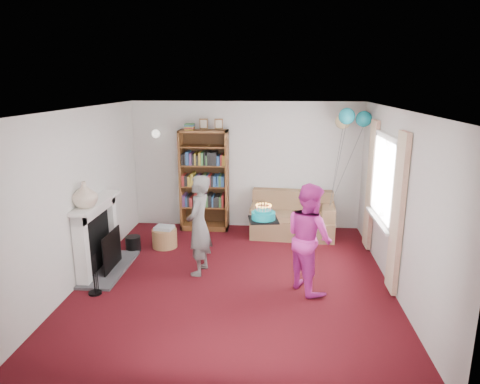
# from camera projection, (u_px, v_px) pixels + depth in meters

# --- Properties ---
(ground) EXTENTS (5.00, 5.00, 0.00)m
(ground) POSITION_uv_depth(u_px,v_px,m) (235.00, 280.00, 6.36)
(ground) COLOR black
(ground) RESTS_ON ground
(wall_back) EXTENTS (4.50, 0.02, 2.50)m
(wall_back) POSITION_uv_depth(u_px,v_px,m) (246.00, 165.00, 8.47)
(wall_back) COLOR silver
(wall_back) RESTS_ON ground
(wall_left) EXTENTS (0.02, 5.00, 2.50)m
(wall_left) POSITION_uv_depth(u_px,v_px,m) (80.00, 196.00, 6.21)
(wall_left) COLOR silver
(wall_left) RESTS_ON ground
(wall_right) EXTENTS (0.02, 5.00, 2.50)m
(wall_right) POSITION_uv_depth(u_px,v_px,m) (398.00, 203.00, 5.87)
(wall_right) COLOR silver
(wall_right) RESTS_ON ground
(ceiling) EXTENTS (4.50, 5.00, 0.01)m
(ceiling) POSITION_uv_depth(u_px,v_px,m) (234.00, 109.00, 5.73)
(ceiling) COLOR white
(ceiling) RESTS_ON wall_back
(fireplace) EXTENTS (0.55, 1.80, 1.12)m
(fireplace) POSITION_uv_depth(u_px,v_px,m) (101.00, 239.00, 6.57)
(fireplace) COLOR #3F3F42
(fireplace) RESTS_ON ground
(window_bay) EXTENTS (0.14, 2.02, 2.20)m
(window_bay) POSITION_uv_depth(u_px,v_px,m) (383.00, 195.00, 6.47)
(window_bay) COLOR white
(window_bay) RESTS_ON ground
(wall_sconce) EXTENTS (0.16, 0.23, 0.16)m
(wall_sconce) POSITION_uv_depth(u_px,v_px,m) (156.00, 134.00, 8.30)
(wall_sconce) COLOR gold
(wall_sconce) RESTS_ON ground
(bookcase) EXTENTS (0.93, 0.42, 2.18)m
(bookcase) POSITION_uv_depth(u_px,v_px,m) (205.00, 181.00, 8.40)
(bookcase) COLOR #472B14
(bookcase) RESTS_ON ground
(sofa) EXTENTS (1.55, 0.82, 0.82)m
(sofa) POSITION_uv_depth(u_px,v_px,m) (292.00, 219.00, 8.20)
(sofa) COLOR brown
(sofa) RESTS_ON ground
(wicker_basket) EXTENTS (0.44, 0.44, 0.39)m
(wicker_basket) POSITION_uv_depth(u_px,v_px,m) (165.00, 237.00, 7.59)
(wicker_basket) COLOR olive
(wicker_basket) RESTS_ON ground
(person_striped) EXTENTS (0.44, 0.60, 1.53)m
(person_striped) POSITION_uv_depth(u_px,v_px,m) (199.00, 225.00, 6.43)
(person_striped) COLOR black
(person_striped) RESTS_ON ground
(person_magenta) EXTENTS (0.87, 0.94, 1.54)m
(person_magenta) POSITION_uv_depth(u_px,v_px,m) (309.00, 237.00, 5.92)
(person_magenta) COLOR #BC258D
(person_magenta) RESTS_ON ground
(birthday_cake) EXTENTS (0.39, 0.39, 0.22)m
(birthday_cake) POSITION_uv_depth(u_px,v_px,m) (263.00, 216.00, 5.84)
(birthday_cake) COLOR black
(birthday_cake) RESTS_ON ground
(balloons) EXTENTS (0.69, 0.67, 1.78)m
(balloons) POSITION_uv_depth(u_px,v_px,m) (351.00, 119.00, 7.58)
(balloons) COLOR #3F3F3F
(balloons) RESTS_ON ground
(mantel_vase) EXTENTS (0.44, 0.44, 0.37)m
(mantel_vase) POSITION_uv_depth(u_px,v_px,m) (85.00, 195.00, 6.04)
(mantel_vase) COLOR beige
(mantel_vase) RESTS_ON fireplace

